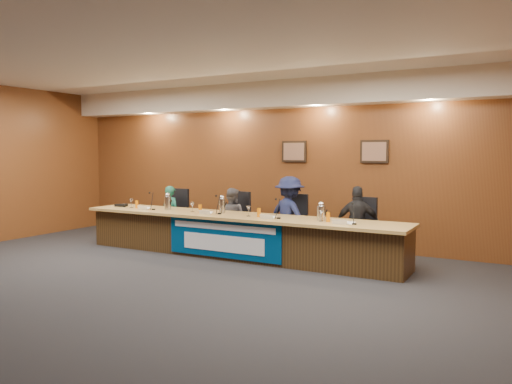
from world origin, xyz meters
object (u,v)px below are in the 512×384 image
Objects in this scene: carafe_right at (321,213)px; banner at (223,239)px; dais_body at (236,237)px; office_chair_c at (292,227)px; office_chair_a at (174,218)px; carafe_mid at (222,206)px; office_chair_d at (359,233)px; panelist_b at (231,218)px; panelist_a at (171,214)px; carafe_left at (168,203)px; office_chair_b at (234,223)px; speakerphone at (122,205)px; panelist_d at (358,224)px; panelist_c at (290,216)px.

banner is at bearing -164.91° from carafe_right.
dais_body reaches higher than office_chair_c.
office_chair_a is 1.79m from carafe_mid.
banner is at bearing -143.00° from office_chair_d.
panelist_b is 2.15m from carafe_right.
panelist_a is 4.50× the size of carafe_left.
office_chair_b is (1.46, 0.10, -0.10)m from panelist_a.
panelist_b reaches higher than carafe_left.
panelist_b is 2.28m from speakerphone.
dais_body is at bearing -136.90° from office_chair_c.
banner is at bearing -55.72° from carafe_mid.
office_chair_c is at bearing 12.20° from speakerphone.
carafe_left is (-1.01, -0.65, 0.30)m from panelist_b.
panelist_d is 5.59× the size of carafe_right.
panelist_a is 1.47m from office_chair_b.
speakerphone is (-0.72, -0.73, 0.30)m from office_chair_a.
dais_body reaches higher than office_chair_d.
panelist_b reaches higher than carafe_right.
office_chair_c is at bearing 140.70° from carafe_right.
dais_body is 0.42m from banner.
office_chair_d is (1.25, 0.00, 0.00)m from office_chair_c.
office_chair_c is 1.87× the size of carafe_left.
panelist_d is (3.93, 0.00, 0.06)m from panelist_a.
banner is 4.58× the size of office_chair_a.
panelist_d reaches higher than carafe_left.
speakerphone is at bearing -8.92° from panelist_d.
banner is 1.72× the size of panelist_d.
carafe_right is (0.83, -0.68, 0.38)m from office_chair_c.
banner is at bearing -90.00° from dais_body.
carafe_right is at bearing -11.43° from office_chair_a.
banner is at bearing -52.05° from office_chair_b.
office_chair_a is at bearing 169.06° from carafe_right.
office_chair_a is at bearing 157.71° from carafe_mid.
panelist_d is 0.75m from carafe_right.
office_chair_d is (2.48, 0.10, -0.10)m from panelist_b.
carafe_left is at bearing 166.26° from banner.
panelist_a is at bearing -9.33° from panelist_b.
dais_body is 12.50× the size of office_chair_a.
panelist_c is (0.76, 1.01, 0.32)m from banner.
carafe_right is (-0.42, -0.68, 0.38)m from office_chair_d.
office_chair_d is at bearing 172.98° from panelist_b.
carafe_right is (0.83, -0.58, 0.16)m from panelist_c.
office_chair_c is 2.10× the size of carafe_right.
banner is at bearing -13.74° from carafe_left.
panelist_a reaches higher than office_chair_a.
panelist_b reaches higher than office_chair_b.
panelist_c is at bearing -2.63° from office_chair_a.
office_chair_c is at bearing -171.80° from panelist_a.
dais_body is at bearing -41.05° from office_chair_b.
office_chair_a is 1.00× the size of office_chair_c.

